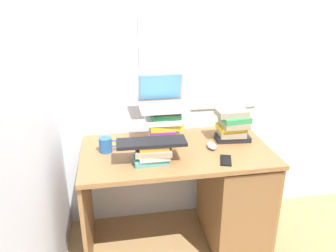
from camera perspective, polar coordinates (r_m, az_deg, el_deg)
ground_plane at (r=2.61m, az=1.31°, el=-19.20°), size 6.00×6.00×0.00m
wall_back at (r=2.38m, az=-0.19°, el=11.86°), size 6.00×0.06×2.60m
wall_left at (r=2.01m, az=-21.82°, el=8.46°), size 0.05×6.00×2.60m
desk at (r=2.41m, az=8.97°, el=-11.13°), size 1.25×0.68×0.75m
book_stack_tall at (r=2.21m, az=-0.70°, el=-0.14°), size 0.25×0.20×0.25m
book_stack_keyboard_riser at (r=2.02m, az=-2.69°, el=-4.66°), size 0.24×0.19×0.12m
book_stack_side at (r=2.34m, az=11.14°, el=0.20°), size 0.25×0.18×0.22m
laptop at (r=2.21m, az=-1.01°, el=4.65°), size 0.31×0.28×0.22m
keyboard at (r=1.98m, az=-2.89°, el=-2.84°), size 0.42×0.15×0.02m
computer_mouse at (r=2.22m, az=7.58°, el=-3.41°), size 0.06×0.10×0.04m
mug at (r=2.18m, az=-10.73°, el=-3.21°), size 0.12×0.08×0.10m
cell_phone at (r=2.07m, az=9.99°, el=-5.88°), size 0.10×0.15×0.01m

